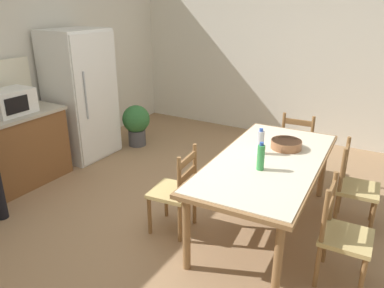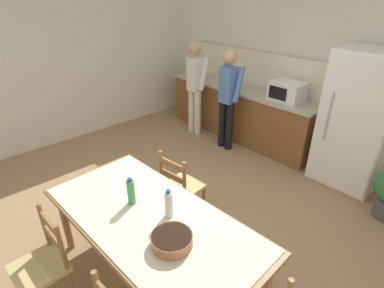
{
  "view_description": "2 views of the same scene",
  "coord_description": "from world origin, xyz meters",
  "px_view_note": "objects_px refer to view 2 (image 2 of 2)",
  "views": [
    {
      "loc": [
        -2.94,
        -1.91,
        2.26
      ],
      "look_at": [
        -0.14,
        -0.27,
        0.99
      ],
      "focal_mm": 35.0,
      "sensor_mm": 36.0,
      "label": 1
    },
    {
      "loc": [
        2.06,
        -1.93,
        2.51
      ],
      "look_at": [
        -0.16,
        0.11,
        0.94
      ],
      "focal_mm": 28.0,
      "sensor_mm": 36.0,
      "label": 2
    }
  ],
  "objects_px": {
    "bottle_off_centre": "(169,204)",
    "microwave": "(287,91)",
    "dining_table": "(151,223)",
    "chair_side_near_left": "(43,265)",
    "person_at_counter": "(228,96)",
    "bottle_near_centre": "(131,192)",
    "person_at_sink": "(195,84)",
    "refrigerator": "(358,121)",
    "chair_side_far_left": "(181,187)",
    "serving_bowl": "(172,239)"
  },
  "relations": [
    {
      "from": "microwave",
      "to": "chair_side_far_left",
      "type": "height_order",
      "value": "microwave"
    },
    {
      "from": "bottle_near_centre",
      "to": "chair_side_near_left",
      "type": "xyz_separation_m",
      "value": [
        -0.18,
        -0.8,
        -0.46
      ]
    },
    {
      "from": "refrigerator",
      "to": "dining_table",
      "type": "height_order",
      "value": "refrigerator"
    },
    {
      "from": "chair_side_far_left",
      "to": "person_at_counter",
      "type": "distance_m",
      "value": 2.04
    },
    {
      "from": "bottle_off_centre",
      "to": "microwave",
      "type": "bearing_deg",
      "value": 103.66
    },
    {
      "from": "refrigerator",
      "to": "chair_side_far_left",
      "type": "xyz_separation_m",
      "value": [
        -1.0,
        -2.27,
        -0.49
      ]
    },
    {
      "from": "chair_side_near_left",
      "to": "person_at_sink",
      "type": "height_order",
      "value": "person_at_sink"
    },
    {
      "from": "bottle_off_centre",
      "to": "chair_side_near_left",
      "type": "xyz_separation_m",
      "value": [
        -0.54,
        -0.94,
        -0.46
      ]
    },
    {
      "from": "dining_table",
      "to": "chair_side_far_left",
      "type": "distance_m",
      "value": 0.96
    },
    {
      "from": "bottle_off_centre",
      "to": "person_at_sink",
      "type": "distance_m",
      "value": 3.34
    },
    {
      "from": "bottle_off_centre",
      "to": "person_at_sink",
      "type": "relative_size",
      "value": 0.16
    },
    {
      "from": "bottle_near_centre",
      "to": "bottle_off_centre",
      "type": "height_order",
      "value": "same"
    },
    {
      "from": "bottle_off_centre",
      "to": "chair_side_far_left",
      "type": "bearing_deg",
      "value": 133.18
    },
    {
      "from": "serving_bowl",
      "to": "person_at_sink",
      "type": "relative_size",
      "value": 0.19
    },
    {
      "from": "bottle_off_centre",
      "to": "chair_side_far_left",
      "type": "relative_size",
      "value": 0.3
    },
    {
      "from": "refrigerator",
      "to": "dining_table",
      "type": "bearing_deg",
      "value": -99.23
    },
    {
      "from": "bottle_off_centre",
      "to": "serving_bowl",
      "type": "relative_size",
      "value": 0.84
    },
    {
      "from": "serving_bowl",
      "to": "chair_side_far_left",
      "type": "distance_m",
      "value": 1.27
    },
    {
      "from": "bottle_near_centre",
      "to": "serving_bowl",
      "type": "height_order",
      "value": "bottle_near_centre"
    },
    {
      "from": "serving_bowl",
      "to": "person_at_counter",
      "type": "xyz_separation_m",
      "value": [
        -1.75,
        2.61,
        0.12
      ]
    },
    {
      "from": "microwave",
      "to": "person_at_counter",
      "type": "distance_m",
      "value": 0.93
    },
    {
      "from": "person_at_sink",
      "to": "serving_bowl",
      "type": "bearing_deg",
      "value": -135.77
    },
    {
      "from": "dining_table",
      "to": "chair_side_near_left",
      "type": "bearing_deg",
      "value": -118.57
    },
    {
      "from": "person_at_sink",
      "to": "bottle_off_centre",
      "type": "bearing_deg",
      "value": -136.84
    },
    {
      "from": "refrigerator",
      "to": "bottle_off_centre",
      "type": "bearing_deg",
      "value": -97.7
    },
    {
      "from": "bottle_near_centre",
      "to": "serving_bowl",
      "type": "bearing_deg",
      "value": -4.44
    },
    {
      "from": "chair_side_far_left",
      "to": "person_at_counter",
      "type": "relative_size",
      "value": 0.54
    },
    {
      "from": "microwave",
      "to": "bottle_near_centre",
      "type": "xyz_separation_m",
      "value": [
        0.35,
        -3.08,
        -0.19
      ]
    },
    {
      "from": "chair_side_far_left",
      "to": "serving_bowl",
      "type": "bearing_deg",
      "value": 130.12
    },
    {
      "from": "microwave",
      "to": "person_at_counter",
      "type": "relative_size",
      "value": 0.3
    },
    {
      "from": "chair_side_far_left",
      "to": "bottle_off_centre",
      "type": "bearing_deg",
      "value": 126.87
    },
    {
      "from": "bottle_near_centre",
      "to": "bottle_off_centre",
      "type": "bearing_deg",
      "value": 21.06
    },
    {
      "from": "dining_table",
      "to": "person_at_counter",
      "type": "bearing_deg",
      "value": 118.36
    },
    {
      "from": "refrigerator",
      "to": "chair_side_far_left",
      "type": "height_order",
      "value": "refrigerator"
    },
    {
      "from": "person_at_sink",
      "to": "microwave",
      "type": "bearing_deg",
      "value": -72.4
    },
    {
      "from": "dining_table",
      "to": "bottle_off_centre",
      "type": "relative_size",
      "value": 7.96
    },
    {
      "from": "chair_side_far_left",
      "to": "chair_side_near_left",
      "type": "bearing_deg",
      "value": 85.93
    },
    {
      "from": "microwave",
      "to": "bottle_near_centre",
      "type": "distance_m",
      "value": 3.1
    },
    {
      "from": "serving_bowl",
      "to": "person_at_counter",
      "type": "distance_m",
      "value": 3.14
    },
    {
      "from": "bottle_off_centre",
      "to": "chair_side_near_left",
      "type": "relative_size",
      "value": 0.3
    },
    {
      "from": "bottle_off_centre",
      "to": "chair_side_near_left",
      "type": "height_order",
      "value": "bottle_off_centre"
    },
    {
      "from": "refrigerator",
      "to": "microwave",
      "type": "distance_m",
      "value": 1.12
    },
    {
      "from": "serving_bowl",
      "to": "person_at_counter",
      "type": "height_order",
      "value": "person_at_counter"
    },
    {
      "from": "chair_side_near_left",
      "to": "serving_bowl",
      "type": "bearing_deg",
      "value": 40.81
    },
    {
      "from": "bottle_near_centre",
      "to": "chair_side_near_left",
      "type": "bearing_deg",
      "value": -102.56
    },
    {
      "from": "serving_bowl",
      "to": "person_at_sink",
      "type": "height_order",
      "value": "person_at_sink"
    },
    {
      "from": "bottle_off_centre",
      "to": "bottle_near_centre",
      "type": "bearing_deg",
      "value": -158.94
    },
    {
      "from": "bottle_near_centre",
      "to": "bottle_off_centre",
      "type": "distance_m",
      "value": 0.39
    },
    {
      "from": "chair_side_far_left",
      "to": "person_at_sink",
      "type": "bearing_deg",
      "value": -53.16
    },
    {
      "from": "refrigerator",
      "to": "bottle_off_centre",
      "type": "relative_size",
      "value": 6.91
    }
  ]
}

